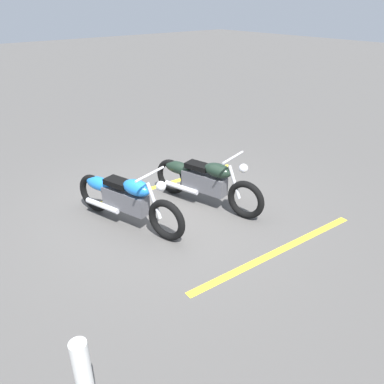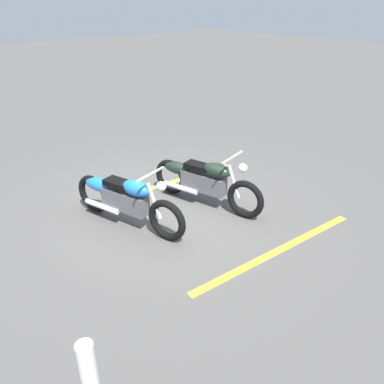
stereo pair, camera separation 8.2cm
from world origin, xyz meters
name	(u,v)px [view 1 (the left image)]	position (x,y,z in m)	size (l,w,h in m)	color
ground_plane	(166,211)	(0.00, 0.00, 0.00)	(60.00, 60.00, 0.00)	#514F4C
motorcycle_bright_foreground	(125,198)	(-0.11, -0.72, 0.46)	(2.18, 0.83, 1.04)	black
motorcycle_dark_foreground	(204,180)	(0.21, 0.68, 0.46)	(2.19, 0.80, 1.04)	black
parking_stripe_near	(168,183)	(-0.87, 0.68, 0.00)	(3.20, 0.12, 0.01)	yellow
parking_stripe_mid	(278,251)	(2.00, 0.55, 0.00)	(3.20, 0.12, 0.01)	yellow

